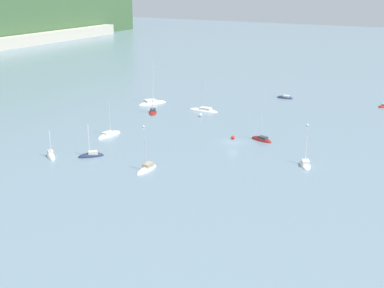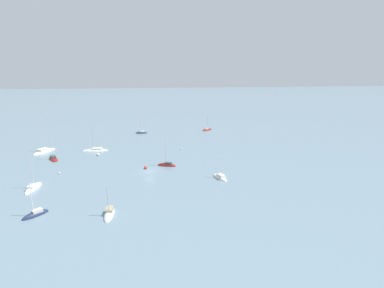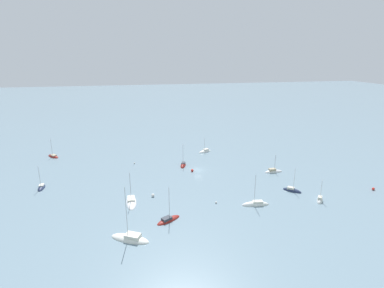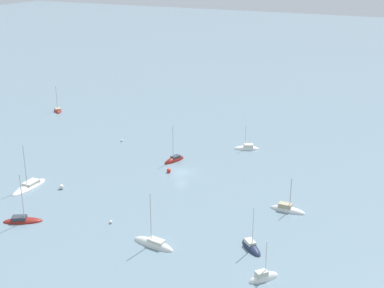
% 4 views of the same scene
% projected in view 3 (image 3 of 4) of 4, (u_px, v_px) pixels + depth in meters
% --- Properties ---
extents(ground_plane, '(600.00, 600.00, 0.00)m').
position_uv_depth(ground_plane, '(198.00, 170.00, 100.93)').
color(ground_plane, slate).
extents(sailboat_0, '(7.32, 2.68, 9.52)m').
position_uv_depth(sailboat_0, '(255.00, 205.00, 77.44)').
color(sailboat_0, white).
rests_on(sailboat_0, ground_plane).
extents(sailboat_1, '(2.80, 8.60, 9.33)m').
position_uv_depth(sailboat_1, '(131.00, 202.00, 78.84)').
color(sailboat_1, silver).
rests_on(sailboat_1, ground_plane).
extents(sailboat_3, '(9.03, 6.76, 12.86)m').
position_uv_depth(sailboat_3, '(130.00, 239.00, 63.04)').
color(sailboat_3, white).
rests_on(sailboat_3, ground_plane).
extents(sailboat_4, '(5.42, 5.61, 7.82)m').
position_uv_depth(sailboat_4, '(53.00, 157.00, 113.77)').
color(sailboat_4, maroon).
rests_on(sailboat_4, ground_plane).
extents(sailboat_5, '(3.26, 5.75, 8.72)m').
position_uv_depth(sailboat_5, '(183.00, 165.00, 104.83)').
color(sailboat_5, maroon).
rests_on(sailboat_5, ground_plane).
extents(sailboat_6, '(1.80, 5.06, 7.69)m').
position_uv_depth(sailboat_6, '(42.00, 188.00, 87.26)').
color(sailboat_6, '#232D4C').
rests_on(sailboat_6, ground_plane).
extents(sailboat_7, '(4.90, 4.82, 7.78)m').
position_uv_depth(sailboat_7, '(292.00, 191.00, 85.33)').
color(sailboat_7, '#232D4C').
rests_on(sailboat_7, ground_plane).
extents(sailboat_8, '(6.17, 1.88, 6.92)m').
position_uv_depth(sailboat_8, '(273.00, 172.00, 99.02)').
color(sailboat_8, silver).
rests_on(sailboat_8, ground_plane).
extents(sailboat_9, '(6.59, 5.03, 9.04)m').
position_uv_depth(sailboat_9, '(168.00, 220.00, 70.20)').
color(sailboat_9, maroon).
rests_on(sailboat_9, ground_plane).
extents(sailboat_10, '(3.99, 4.48, 6.81)m').
position_uv_depth(sailboat_10, '(320.00, 200.00, 79.75)').
color(sailboat_10, white).
rests_on(sailboat_10, ground_plane).
extents(sailboat_11, '(5.97, 4.08, 6.59)m').
position_uv_depth(sailboat_11, '(205.00, 152.00, 119.62)').
color(sailboat_11, white).
rests_on(sailboat_11, ground_plane).
extents(mooring_buoy_0, '(0.88, 0.88, 0.88)m').
position_uv_depth(mooring_buoy_0, '(153.00, 195.00, 81.87)').
color(mooring_buoy_0, white).
rests_on(mooring_buoy_0, ground_plane).
extents(mooring_buoy_1, '(0.86, 0.86, 0.86)m').
position_uv_depth(mooring_buoy_1, '(192.00, 170.00, 99.42)').
color(mooring_buoy_1, red).
rests_on(mooring_buoy_1, ground_plane).
extents(mooring_buoy_2, '(0.52, 0.52, 0.52)m').
position_uv_depth(mooring_buoy_2, '(216.00, 202.00, 78.27)').
color(mooring_buoy_2, white).
rests_on(mooring_buoy_2, ground_plane).
extents(mooring_buoy_3, '(0.52, 0.52, 0.52)m').
position_uv_depth(mooring_buoy_3, '(134.00, 163.00, 106.65)').
color(mooring_buoy_3, white).
rests_on(mooring_buoy_3, ground_plane).
extents(mooring_buoy_4, '(0.79, 0.79, 0.79)m').
position_uv_depth(mooring_buoy_4, '(373.00, 189.00, 85.86)').
color(mooring_buoy_4, red).
rests_on(mooring_buoy_4, ground_plane).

